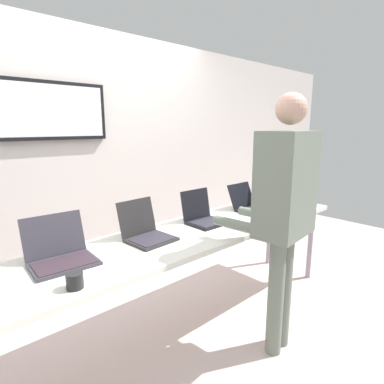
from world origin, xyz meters
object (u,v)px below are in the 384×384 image
object	(u,v)px
person	(284,202)
coffee_mug	(75,281)
laptop_station_1	(60,252)
laptop_station_3	(203,215)
laptop_station_4	(250,204)
laptop_station_2	(146,231)
workbench	(178,241)
equipment_box	(280,189)

from	to	relation	value
person	coffee_mug	size ratio (longest dim) A/B	20.95
laptop_station_1	laptop_station_3	world-z (taller)	laptop_station_3
laptop_station_3	laptop_station_4	distance (m)	0.61
laptop_station_1	laptop_station_2	world-z (taller)	laptop_station_2
laptop_station_2	workbench	bearing A→B (deg)	-21.88
workbench	equipment_box	xyz separation A→B (m)	(1.42, 0.04, 0.20)
laptop_station_1	laptop_station_4	world-z (taller)	laptop_station_1
laptop_station_3	workbench	bearing A→B (deg)	-164.84
equipment_box	laptop_station_3	bearing A→B (deg)	176.86
laptop_station_2	coffee_mug	distance (m)	0.74
laptop_station_2	coffee_mug	size ratio (longest dim) A/B	4.11
laptop_station_1	laptop_station_3	xyz separation A→B (m)	(1.17, -0.01, 0.00)
coffee_mug	person	bearing A→B (deg)	-16.22
laptop_station_2	laptop_station_3	bearing A→B (deg)	0.70
laptop_station_3	laptop_station_2	bearing A→B (deg)	-179.30
equipment_box	laptop_station_1	size ratio (longest dim) A/B	1.13
workbench	laptop_station_2	distance (m)	0.26
equipment_box	coffee_mug	bearing A→B (deg)	-172.86
workbench	person	size ratio (longest dim) A/B	1.89
laptop_station_2	laptop_station_1	bearing A→B (deg)	178.17
workbench	laptop_station_3	xyz separation A→B (m)	(0.36, 0.10, 0.11)
workbench	laptop_station_1	bearing A→B (deg)	172.43
laptop_station_1	laptop_station_2	size ratio (longest dim) A/B	1.07
equipment_box	coffee_mug	xyz separation A→B (m)	(-2.30, -0.29, -0.11)
laptop_station_4	person	size ratio (longest dim) A/B	0.19
equipment_box	laptop_station_2	distance (m)	1.65
workbench	laptop_station_3	size ratio (longest dim) A/B	11.00
workbench	coffee_mug	distance (m)	0.92
laptop_station_1	coffee_mug	xyz separation A→B (m)	(-0.06, -0.36, -0.02)
laptop_station_4	person	bearing A→B (deg)	-128.85
laptop_station_4	workbench	bearing A→B (deg)	-175.06
equipment_box	laptop_station_1	distance (m)	2.24
laptop_station_2	laptop_station_4	xyz separation A→B (m)	(1.19, -0.01, -0.01)
coffee_mug	laptop_station_3	bearing A→B (deg)	15.67
laptop_station_4	laptop_station_2	bearing A→B (deg)	179.71
equipment_box	laptop_station_4	xyz separation A→B (m)	(-0.46, 0.05, -0.10)
laptop_station_1	laptop_station_2	distance (m)	0.59
equipment_box	laptop_station_4	world-z (taller)	equipment_box
laptop_station_4	person	xyz separation A→B (m)	(-0.57, -0.71, 0.24)
laptop_station_2	laptop_station_3	distance (m)	0.58
laptop_station_2	person	world-z (taller)	person
laptop_station_2	laptop_station_3	world-z (taller)	laptop_station_2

